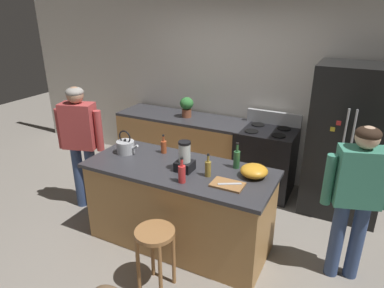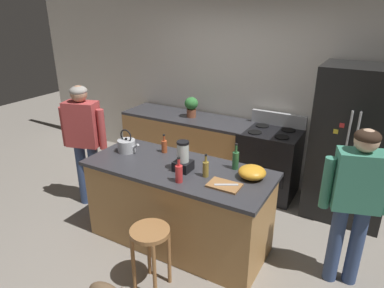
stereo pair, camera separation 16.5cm
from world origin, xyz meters
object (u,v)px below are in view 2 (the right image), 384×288
(bottle_olive_oil, at_px, (236,160))
(chef_knife, at_px, (226,185))
(bottle_cooking_sauce, at_px, (164,146))
(cutting_board, at_px, (224,185))
(bar_stool, at_px, (150,242))
(mixing_bowl, at_px, (252,172))
(stove_range, at_px, (269,162))
(bottle_soda, at_px, (179,173))
(refrigerator, at_px, (352,145))
(person_by_sink_right, at_px, (356,195))
(kitchen_island, at_px, (178,205))
(tea_kettle, at_px, (127,145))
(bottle_vinegar, at_px, (206,168))
(person_by_island_left, at_px, (84,136))
(potted_plant, at_px, (191,106))
(blender_appliance, at_px, (183,158))

(bottle_olive_oil, xyz_separation_m, chef_knife, (0.08, -0.39, -0.08))
(bottle_cooking_sauce, distance_m, cutting_board, 1.00)
(bottle_olive_oil, bearing_deg, bar_stool, -112.51)
(bar_stool, relative_size, mixing_bowl, 2.38)
(stove_range, bearing_deg, bottle_cooking_sauce, -123.78)
(bottle_soda, relative_size, cutting_board, 0.85)
(refrigerator, xyz_separation_m, mixing_bowl, (-0.75, -1.35, 0.05))
(bottle_soda, bearing_deg, bottle_olive_oil, 56.06)
(person_by_sink_right, height_order, cutting_board, person_by_sink_right)
(kitchen_island, relative_size, tea_kettle, 7.19)
(stove_range, xyz_separation_m, cutting_board, (0.07, -1.66, 0.46))
(bar_stool, relative_size, bottle_vinegar, 2.70)
(person_by_island_left, distance_m, bar_stool, 1.83)
(refrigerator, relative_size, person_by_island_left, 1.17)
(person_by_island_left, bearing_deg, mixing_bowl, 1.20)
(bottle_soda, bearing_deg, person_by_sink_right, 19.57)
(bottle_soda, bearing_deg, potted_plant, 116.39)
(stove_range, relative_size, chef_knife, 5.01)
(bottle_vinegar, distance_m, chef_knife, 0.28)
(potted_plant, bearing_deg, bottle_olive_oil, -45.92)
(stove_range, distance_m, potted_plant, 1.39)
(person_by_sink_right, relative_size, bottle_soda, 6.06)
(blender_appliance, bearing_deg, bottle_vinegar, -1.61)
(person_by_sink_right, distance_m, bar_stool, 1.85)
(bottle_vinegar, xyz_separation_m, chef_knife, (0.26, -0.09, -0.06))
(bottle_olive_oil, bearing_deg, refrigerator, 51.96)
(mixing_bowl, bearing_deg, bottle_vinegar, -154.39)
(tea_kettle, relative_size, cutting_board, 0.92)
(stove_range, height_order, person_by_sink_right, person_by_sink_right)
(bottle_olive_oil, height_order, cutting_board, bottle_olive_oil)
(cutting_board, bearing_deg, person_by_sink_right, 20.24)
(bottle_olive_oil, bearing_deg, blender_appliance, -146.64)
(potted_plant, bearing_deg, stove_range, -1.18)
(mixing_bowl, bearing_deg, cutting_board, -119.54)
(person_by_island_left, distance_m, bottle_olive_oil, 1.98)
(blender_appliance, bearing_deg, refrigerator, 47.30)
(kitchen_island, height_order, potted_plant, potted_plant)
(bottle_vinegar, bearing_deg, cutting_board, -20.67)
(kitchen_island, xyz_separation_m, tea_kettle, (-0.71, 0.06, 0.54))
(stove_range, xyz_separation_m, mixing_bowl, (0.23, -1.37, 0.51))
(refrigerator, xyz_separation_m, blender_appliance, (-1.42, -1.54, 0.12))
(kitchen_island, height_order, cutting_board, cutting_board)
(person_by_island_left, relative_size, potted_plant, 5.32)
(bar_stool, relative_size, potted_plant, 2.12)
(person_by_island_left, xyz_separation_m, mixing_bowl, (2.19, 0.05, 0.02))
(potted_plant, distance_m, chef_knife, 2.15)
(blender_appliance, bearing_deg, kitchen_island, 157.70)
(bottle_vinegar, bearing_deg, stove_range, 83.72)
(tea_kettle, bearing_deg, bottle_vinegar, -5.38)
(kitchen_island, distance_m, blender_appliance, 0.60)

